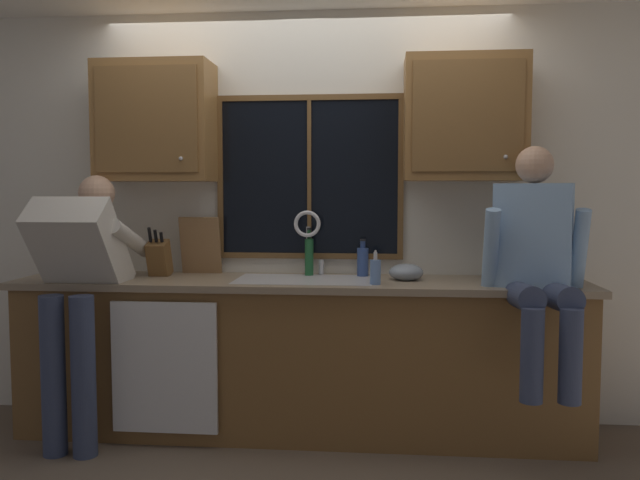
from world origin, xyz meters
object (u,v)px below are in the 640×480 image
object	(u,v)px
cutting_board	(201,245)
mixing_bowl	(406,272)
knife_block	(159,258)
person_standing	(79,278)
bottle_green_glass	(309,256)
soap_dispenser	(375,271)
bottle_tall_clear	(363,261)
person_sitting_on_counter	(537,255)

from	to	relation	value
cutting_board	mixing_bowl	xyz separation A→B (m)	(1.28, -0.17, -0.13)
cutting_board	knife_block	bearing A→B (deg)	-148.41
person_standing	bottle_green_glass	bearing A→B (deg)	21.30
knife_block	soap_dispenser	distance (m)	1.34
mixing_bowl	bottle_tall_clear	bearing A→B (deg)	151.16
person_standing	bottle_tall_clear	size ratio (longest dim) A/B	6.71
person_sitting_on_counter	knife_block	bearing A→B (deg)	170.93
person_sitting_on_counter	mixing_bowl	world-z (taller)	person_sitting_on_counter
knife_block	soap_dispenser	world-z (taller)	knife_block
person_standing	soap_dispenser	bearing A→B (deg)	4.81
person_standing	person_sitting_on_counter	size ratio (longest dim) A/B	1.22
cutting_board	bottle_tall_clear	world-z (taller)	cutting_board
person_standing	bottle_green_glass	xyz separation A→B (m)	(1.24, 0.48, 0.09)
bottle_tall_clear	bottle_green_glass	bearing A→B (deg)	179.82
soap_dispenser	person_standing	bearing A→B (deg)	-175.19
person_sitting_on_counter	bottle_tall_clear	xyz separation A→B (m)	(-0.93, 0.45, -0.09)
person_standing	bottle_green_glass	size ratio (longest dim) A/B	5.19
person_standing	bottle_green_glass	distance (m)	1.33
soap_dispenser	bottle_tall_clear	size ratio (longest dim) A/B	0.84
mixing_bowl	soap_dispenser	distance (m)	0.27
bottle_green_glass	bottle_tall_clear	bearing A→B (deg)	-0.18
mixing_bowl	knife_block	bearing A→B (deg)	178.65
person_sitting_on_counter	mixing_bowl	xyz separation A→B (m)	(-0.67, 0.31, -0.14)
person_standing	bottle_green_glass	world-z (taller)	person_standing
person_standing	cutting_board	size ratio (longest dim) A/B	4.20
bottle_tall_clear	person_sitting_on_counter	bearing A→B (deg)	-26.02
mixing_bowl	soap_dispenser	bearing A→B (deg)	-131.30
person_sitting_on_counter	knife_block	size ratio (longest dim) A/B	3.92
mixing_bowl	bottle_tall_clear	world-z (taller)	bottle_tall_clear
person_standing	bottle_tall_clear	xyz separation A→B (m)	(1.57, 0.48, 0.06)
person_standing	person_sitting_on_counter	xyz separation A→B (m)	(2.50, 0.03, 0.15)
person_standing	knife_block	distance (m)	0.51
person_sitting_on_counter	knife_block	xyz separation A→B (m)	(-2.17, 0.35, -0.08)
bottle_green_glass	cutting_board	bearing A→B (deg)	177.63
knife_block	mixing_bowl	xyz separation A→B (m)	(1.50, -0.04, -0.06)
person_sitting_on_counter	bottle_tall_clear	distance (m)	1.04
person_standing	bottle_tall_clear	bearing A→B (deg)	17.09
bottle_green_glass	knife_block	bearing A→B (deg)	-173.27
bottle_green_glass	person_sitting_on_counter	bearing A→B (deg)	-19.85
soap_dispenser	cutting_board	bearing A→B (deg)	161.25
person_sitting_on_counter	knife_block	world-z (taller)	person_sitting_on_counter
person_standing	bottle_tall_clear	distance (m)	1.64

